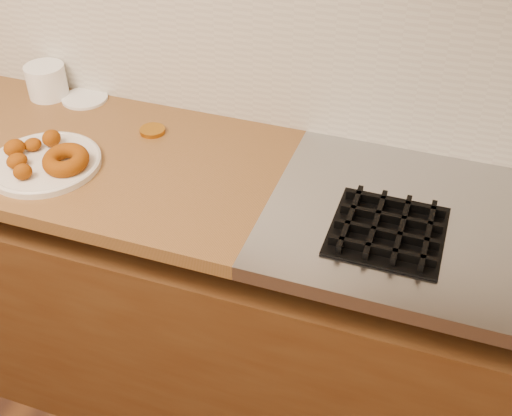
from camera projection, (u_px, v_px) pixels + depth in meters
The scene contains 8 objects.
base_cabinet at pixel (126, 284), 2.08m from camera, with size 3.60×0.60×0.77m, color #503218.
backsplash at pixel (140, 6), 1.79m from camera, with size 3.60×0.02×0.60m, color beige.
donut_plate at pixel (45, 164), 1.70m from camera, with size 0.30×0.30×0.02m, color silver.
ring_donut at pixel (66, 160), 1.66m from camera, with size 0.12×0.12×0.04m, color #834008.
fried_dough_chunks at pixel (27, 151), 1.69m from camera, with size 0.15×0.22×0.05m.
plastic_tub at pixel (47, 81), 1.97m from camera, with size 0.12×0.12×0.10m, color white.
tub_lid at pixel (85, 98), 1.98m from camera, with size 0.14×0.14×0.01m, color white.
brass_jar_lid at pixel (152, 131), 1.83m from camera, with size 0.07×0.07×0.01m, color #AF6F1B.
Camera 1 is at (0.89, 0.44, 1.87)m, focal length 45.00 mm.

